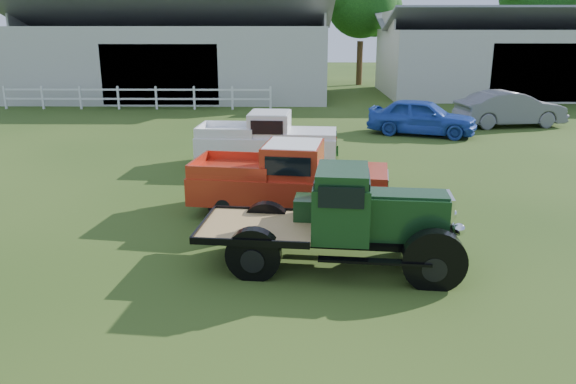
# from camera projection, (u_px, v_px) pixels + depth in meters

# --- Properties ---
(ground) EXTENTS (120.00, 120.00, 0.00)m
(ground) POSITION_uv_depth(u_px,v_px,m) (276.00, 265.00, 10.28)
(ground) COLOR #203B0F
(shed_left) EXTENTS (18.80, 10.20, 5.60)m
(shed_left) POSITION_uv_depth(u_px,v_px,m) (177.00, 50.00, 34.51)
(shed_left) COLOR #A5A58F
(shed_left) RESTS_ON ground
(shed_right) EXTENTS (16.80, 9.20, 5.20)m
(shed_right) POSITION_uv_depth(u_px,v_px,m) (514.00, 53.00, 35.22)
(shed_right) COLOR #A5A58F
(shed_right) RESTS_ON ground
(fence_rail) EXTENTS (14.20, 0.16, 1.20)m
(fence_rail) POSITION_uv_depth(u_px,v_px,m) (137.00, 98.00, 29.40)
(fence_rail) COLOR white
(fence_rail) RESTS_ON ground
(tree_a) EXTENTS (6.30, 6.30, 10.50)m
(tree_a) POSITION_uv_depth(u_px,v_px,m) (44.00, 11.00, 40.68)
(tree_a) COLOR black
(tree_a) RESTS_ON ground
(tree_b) EXTENTS (6.90, 6.90, 11.50)m
(tree_b) POSITION_uv_depth(u_px,v_px,m) (238.00, 4.00, 41.29)
(tree_b) COLOR black
(tree_b) RESTS_ON ground
(tree_c) EXTENTS (5.40, 5.40, 9.00)m
(tree_c) POSITION_uv_depth(u_px,v_px,m) (361.00, 22.00, 40.56)
(tree_c) COLOR black
(tree_c) RESTS_ON ground
(tree_d) EXTENTS (6.00, 6.00, 10.00)m
(tree_d) POSITION_uv_depth(u_px,v_px,m) (537.00, 15.00, 41.19)
(tree_d) COLOR black
(tree_d) RESTS_ON ground
(vintage_flatbed) EXTENTS (4.80, 2.30, 1.84)m
(vintage_flatbed) POSITION_uv_depth(u_px,v_px,m) (336.00, 218.00, 10.03)
(vintage_flatbed) COLOR #163819
(vintage_flatbed) RESTS_ON ground
(red_pickup) EXTENTS (4.84, 2.43, 1.69)m
(red_pickup) POSITION_uv_depth(u_px,v_px,m) (289.00, 178.00, 12.92)
(red_pickup) COLOR red
(red_pickup) RESTS_ON ground
(white_pickup) EXTENTS (4.58, 2.04, 1.64)m
(white_pickup) POSITION_uv_depth(u_px,v_px,m) (267.00, 139.00, 17.49)
(white_pickup) COLOR white
(white_pickup) RESTS_ON ground
(misc_car_blue) EXTENTS (4.58, 3.08, 1.45)m
(misc_car_blue) POSITION_uv_depth(u_px,v_px,m) (422.00, 117.00, 22.42)
(misc_car_blue) COLOR #2148AA
(misc_car_blue) RESTS_ON ground
(misc_car_grey) EXTENTS (4.82, 2.37, 1.52)m
(misc_car_grey) POSITION_uv_depth(u_px,v_px,m) (510.00, 109.00, 24.36)
(misc_car_grey) COLOR slate
(misc_car_grey) RESTS_ON ground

